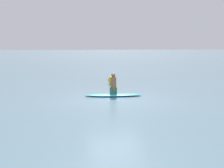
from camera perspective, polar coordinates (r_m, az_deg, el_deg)
name	(u,v)px	position (r m, az deg, el deg)	size (l,w,h in m)	color
ground_plane	(115,99)	(12.92, 0.54, -3.16)	(400.00, 400.00, 0.00)	slate
surfboard	(113,95)	(13.71, 0.28, -2.26)	(2.82, 0.70, 0.12)	#339EC6
person_paddler	(113,84)	(13.63, 0.28, -0.08)	(0.38, 0.45, 1.03)	#26664C
buoy_marker	(112,80)	(18.16, -0.02, 0.87)	(0.54, 0.54, 0.54)	yellow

